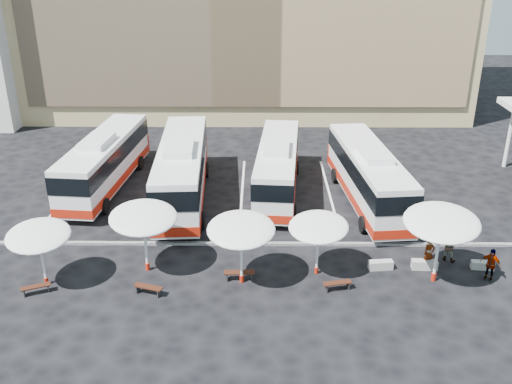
{
  "coord_description": "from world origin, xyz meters",
  "views": [
    {
      "loc": [
        1.23,
        -28.01,
        15.88
      ],
      "look_at": [
        1.0,
        3.0,
        2.2
      ],
      "focal_mm": 40.0,
      "sensor_mm": 36.0,
      "label": 1
    }
  ],
  "objects_px": {
    "bus_3": "(368,174)",
    "passenger_2": "(490,264)",
    "wood_bench_1": "(148,288)",
    "sunshade_0": "(38,236)",
    "bus_0": "(105,160)",
    "conc_bench_1": "(424,265)",
    "passenger_0": "(429,253)",
    "passenger_1": "(450,246)",
    "sunshade_2": "(241,230)",
    "conc_bench_0": "(381,265)",
    "sunshade_1": "(143,218)",
    "sunshade_3": "(319,227)",
    "bus_1": "(182,169)",
    "conc_bench_2": "(483,265)",
    "wood_bench_3": "(337,284)",
    "sunshade_4": "(442,223)",
    "bus_2": "(278,166)",
    "wood_bench_2": "(239,274)",
    "wood_bench_0": "(36,288)"
  },
  "relations": [
    {
      "from": "sunshade_2",
      "to": "bus_0",
      "type": "bearing_deg",
      "value": 128.95
    },
    {
      "from": "bus_1",
      "to": "conc_bench_1",
      "type": "xyz_separation_m",
      "value": [
        13.83,
        -8.86,
        -1.92
      ]
    },
    {
      "from": "conc_bench_1",
      "to": "conc_bench_2",
      "type": "xyz_separation_m",
      "value": [
        3.07,
        0.02,
        -0.03
      ]
    },
    {
      "from": "bus_3",
      "to": "passenger_2",
      "type": "xyz_separation_m",
      "value": [
        4.68,
        -9.33,
        -1.15
      ]
    },
    {
      "from": "sunshade_3",
      "to": "conc_bench_2",
      "type": "bearing_deg",
      "value": 3.24
    },
    {
      "from": "passenger_0",
      "to": "sunshade_4",
      "type": "bearing_deg",
      "value": -106.28
    },
    {
      "from": "passenger_2",
      "to": "passenger_0",
      "type": "bearing_deg",
      "value": -166.61
    },
    {
      "from": "sunshade_0",
      "to": "passenger_2",
      "type": "distance_m",
      "value": 22.56
    },
    {
      "from": "sunshade_0",
      "to": "conc_bench_0",
      "type": "relative_size",
      "value": 3.07
    },
    {
      "from": "bus_2",
      "to": "wood_bench_2",
      "type": "xyz_separation_m",
      "value": [
        -2.23,
        -11.11,
        -1.57
      ]
    },
    {
      "from": "passenger_0",
      "to": "passenger_1",
      "type": "distance_m",
      "value": 1.48
    },
    {
      "from": "wood_bench_0",
      "to": "passenger_1",
      "type": "height_order",
      "value": "passenger_1"
    },
    {
      "from": "bus_3",
      "to": "passenger_2",
      "type": "bearing_deg",
      "value": -68.95
    },
    {
      "from": "bus_0",
      "to": "sunshade_0",
      "type": "distance_m",
      "value": 12.41
    },
    {
      "from": "sunshade_2",
      "to": "wood_bench_0",
      "type": "bearing_deg",
      "value": -173.77
    },
    {
      "from": "sunshade_3",
      "to": "wood_bench_3",
      "type": "height_order",
      "value": "sunshade_3"
    },
    {
      "from": "bus_2",
      "to": "conc_bench_0",
      "type": "distance_m",
      "value": 11.4
    },
    {
      "from": "sunshade_3",
      "to": "passenger_2",
      "type": "height_order",
      "value": "sunshade_3"
    },
    {
      "from": "passenger_2",
      "to": "sunshade_3",
      "type": "bearing_deg",
      "value": -146.84
    },
    {
      "from": "bus_0",
      "to": "conc_bench_2",
      "type": "distance_m",
      "value": 24.99
    },
    {
      "from": "sunshade_3",
      "to": "sunshade_4",
      "type": "height_order",
      "value": "sunshade_4"
    },
    {
      "from": "wood_bench_1",
      "to": "sunshade_0",
      "type": "bearing_deg",
      "value": 170.87
    },
    {
      "from": "sunshade_2",
      "to": "passenger_1",
      "type": "bearing_deg",
      "value": 11.42
    },
    {
      "from": "sunshade_1",
      "to": "sunshade_3",
      "type": "distance_m",
      "value": 8.86
    },
    {
      "from": "passenger_1",
      "to": "sunshade_0",
      "type": "bearing_deg",
      "value": 41.42
    },
    {
      "from": "bus_0",
      "to": "sunshade_3",
      "type": "bearing_deg",
      "value": -34.08
    },
    {
      "from": "conc_bench_1",
      "to": "passenger_2",
      "type": "xyz_separation_m",
      "value": [
        3.01,
        -0.99,
        0.63
      ]
    },
    {
      "from": "conc_bench_1",
      "to": "passenger_1",
      "type": "relative_size",
      "value": 0.74
    },
    {
      "from": "wood_bench_3",
      "to": "passenger_2",
      "type": "relative_size",
      "value": 0.84
    },
    {
      "from": "sunshade_3",
      "to": "wood_bench_3",
      "type": "bearing_deg",
      "value": -59.93
    },
    {
      "from": "conc_bench_0",
      "to": "passenger_2",
      "type": "distance_m",
      "value": 5.44
    },
    {
      "from": "sunshade_3",
      "to": "wood_bench_0",
      "type": "xyz_separation_m",
      "value": [
        -13.93,
        -1.96,
        -2.38
      ]
    },
    {
      "from": "sunshade_0",
      "to": "sunshade_2",
      "type": "distance_m",
      "value": 9.86
    },
    {
      "from": "bus_0",
      "to": "passenger_1",
      "type": "distance_m",
      "value": 23.17
    },
    {
      "from": "bus_0",
      "to": "bus_3",
      "type": "relative_size",
      "value": 1.0
    },
    {
      "from": "wood_bench_0",
      "to": "wood_bench_1",
      "type": "distance_m",
      "value": 5.53
    },
    {
      "from": "bus_1",
      "to": "wood_bench_0",
      "type": "bearing_deg",
      "value": -120.5
    },
    {
      "from": "bus_1",
      "to": "sunshade_4",
      "type": "height_order",
      "value": "bus_1"
    },
    {
      "from": "sunshade_0",
      "to": "sunshade_2",
      "type": "xyz_separation_m",
      "value": [
        9.86,
        0.26,
        0.24
      ]
    },
    {
      "from": "passenger_2",
      "to": "bus_3",
      "type": "bearing_deg",
      "value": 153.09
    },
    {
      "from": "wood_bench_3",
      "to": "passenger_1",
      "type": "xyz_separation_m",
      "value": [
        6.36,
        2.92,
        0.57
      ]
    },
    {
      "from": "passenger_1",
      "to": "conc_bench_1",
      "type": "bearing_deg",
      "value": 65.28
    },
    {
      "from": "conc_bench_0",
      "to": "passenger_1",
      "type": "height_order",
      "value": "passenger_1"
    },
    {
      "from": "bus_0",
      "to": "passenger_2",
      "type": "relative_size",
      "value": 7.19
    },
    {
      "from": "bus_0",
      "to": "conc_bench_2",
      "type": "bearing_deg",
      "value": -20.18
    },
    {
      "from": "bus_0",
      "to": "passenger_0",
      "type": "bearing_deg",
      "value": -22.92
    },
    {
      "from": "bus_1",
      "to": "bus_3",
      "type": "distance_m",
      "value": 12.17
    },
    {
      "from": "sunshade_1",
      "to": "conc_bench_2",
      "type": "relative_size",
      "value": 3.78
    },
    {
      "from": "wood_bench_3",
      "to": "conc_bench_1",
      "type": "xyz_separation_m",
      "value": [
        4.85,
        2.02,
        -0.09
      ]
    },
    {
      "from": "bus_2",
      "to": "wood_bench_2",
      "type": "distance_m",
      "value": 11.44
    }
  ]
}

